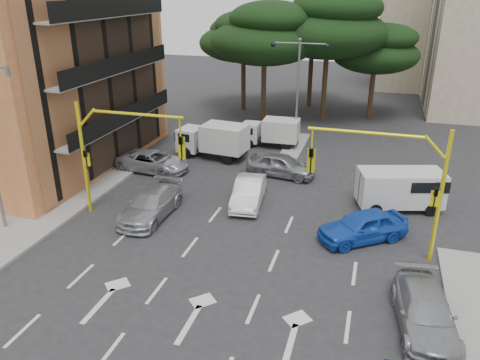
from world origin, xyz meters
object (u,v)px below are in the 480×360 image
Objects in this scene: box_truck_a at (213,141)px; car_white_hatch at (249,192)px; car_blue_compact at (363,226)px; van_white at (400,190)px; car_silver_parked at (425,312)px; street_lamp_center at (298,74)px; box_truck_b at (271,133)px; signal_mast_right at (398,175)px; car_silver_cross_a at (153,161)px; car_silver_cross_b at (281,165)px; signal_mast_left at (113,146)px; car_silver_wagon at (151,204)px.

car_white_hatch is at bearing -139.82° from box_truck_a.
van_white is at bearing 121.59° from car_blue_compact.
car_silver_parked is 9.92m from van_white.
street_lamp_center reaches higher than van_white.
box_truck_b is (-9.11, 8.39, -0.04)m from van_white.
car_blue_compact is at bearing 139.76° from signal_mast_right.
car_white_hatch is at bearing 129.81° from car_silver_parked.
signal_mast_right is at bearing -123.64° from box_truck_a.
car_white_hatch is 0.99× the size of car_blue_compact.
car_silver_cross_a is at bearing 147.59° from box_truck_a.
car_silver_cross_b is 5.96m from box_truck_b.
car_blue_compact is at bearing 4.65° from signal_mast_left.
car_silver_wagon is 13.56m from box_truck_b.
box_truck_b is at bearing 174.66° from car_blue_compact.
box_truck_a is at bearing 90.48° from car_silver_wagon.
street_lamp_center is at bearing 9.72° from car_silver_cross_b.
signal_mast_right is 5.88m from car_silver_parked.
street_lamp_center reaches higher than car_silver_cross_a.
car_white_hatch is at bearing 155.84° from signal_mast_right.
signal_mast_right is at bearing -149.27° from box_truck_b.
car_blue_compact is 0.87× the size of box_truck_a.
street_lamp_center is at bearing 64.09° from signal_mast_left.
signal_mast_left is 12.85m from car_blue_compact.
signal_mast_left is 10.44m from box_truck_a.
car_white_hatch is 0.86× the size of box_truck_a.
car_white_hatch is at bearing 34.38° from car_silver_wagon.
signal_mast_left is at bearing -86.61° from van_white.
box_truck_a is (-4.45, 6.61, 0.52)m from car_white_hatch.
signal_mast_right is 0.77× the size of street_lamp_center.
street_lamp_center is 4.75m from box_truck_b.
car_blue_compact is at bearing -151.10° from box_truck_b.
van_white is at bearing -134.43° from box_truck_b.
van_white is at bearing -89.89° from car_silver_cross_a.
car_silver_cross_b is at bearing 129.81° from signal_mast_right.
car_silver_wagon is 1.11× the size of car_silver_cross_b.
box_truck_a is (1.69, 9.96, -2.66)m from signal_mast_left.
car_silver_cross_a is at bearing 138.07° from car_silver_parked.
signal_mast_left is 15.26m from van_white.
street_lamp_center is 1.81× the size of car_white_hatch.
signal_mast_left reaches higher than car_white_hatch.
street_lamp_center is 1.62× the size of car_silver_cross_a.
car_blue_compact is 10.75m from car_silver_wagon.
box_truck_b is (-7.42, 12.50, 0.33)m from car_blue_compact.
box_truck_a is at bearing 140.12° from signal_mast_right.
street_lamp_center is (6.80, 14.01, 1.54)m from signal_mast_left.
car_silver_wagon is 9.24m from car_silver_cross_b.
signal_mast_right is 1.20× the size of box_truck_a.
van_white is (7.10, -2.79, 0.36)m from car_silver_cross_b.
car_silver_cross_a is at bearing -136.24° from street_lamp_center.
car_silver_cross_b is at bearing 72.15° from car_white_hatch.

